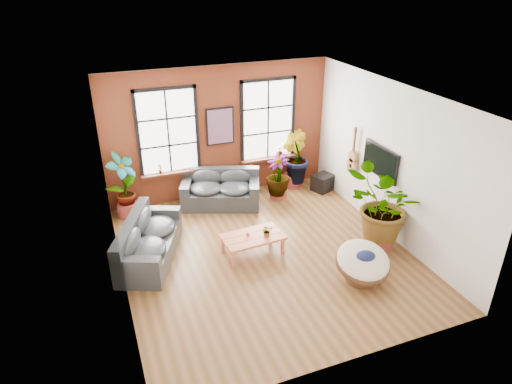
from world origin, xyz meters
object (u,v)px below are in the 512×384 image
(papasan_chair, at_px, (363,263))
(sofa_left, at_px, (147,242))
(coffee_table, at_px, (253,238))
(sofa_back, at_px, (221,190))

(papasan_chair, bearing_deg, sofa_left, 155.00)
(sofa_left, relative_size, coffee_table, 1.80)
(coffee_table, distance_m, papasan_chair, 2.40)
(coffee_table, height_order, papasan_chair, papasan_chair)
(sofa_back, height_order, papasan_chair, sofa_back)
(sofa_left, xyz_separation_m, coffee_table, (2.17, -0.62, -0.03))
(sofa_back, distance_m, sofa_left, 2.86)
(sofa_left, height_order, papasan_chair, sofa_left)
(coffee_table, xyz_separation_m, papasan_chair, (1.68, -1.71, 0.05))
(coffee_table, bearing_deg, papasan_chair, -49.42)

